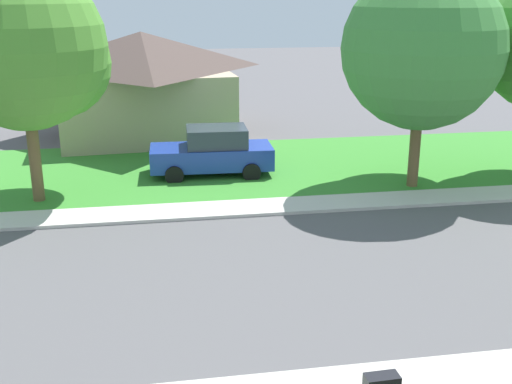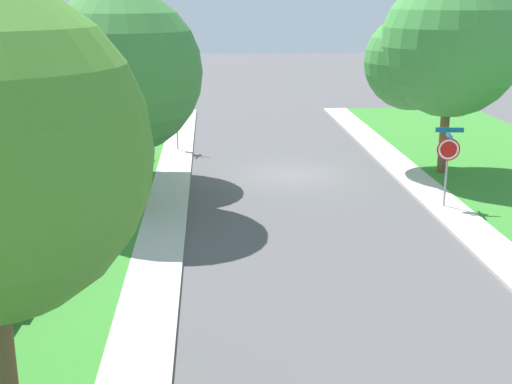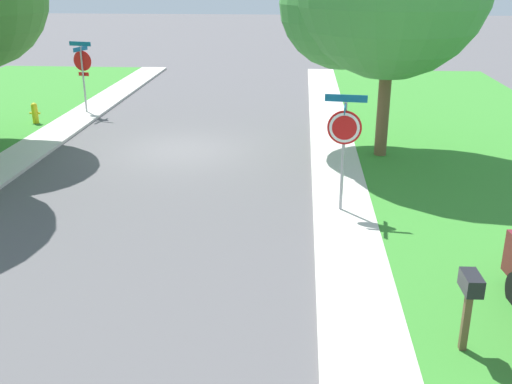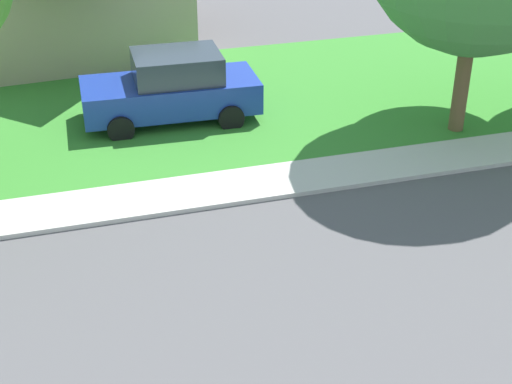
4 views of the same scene
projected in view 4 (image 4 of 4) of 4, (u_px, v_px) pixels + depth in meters
sidewalk_east at (157, 198)px, 15.46m from camera, size 1.40×56.00×0.10m
lawn_east at (126, 111)px, 19.40m from camera, size 8.00×56.00×0.08m
car_blue_driveway_right at (172, 88)px, 18.56m from camera, size 2.16×4.36×1.76m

